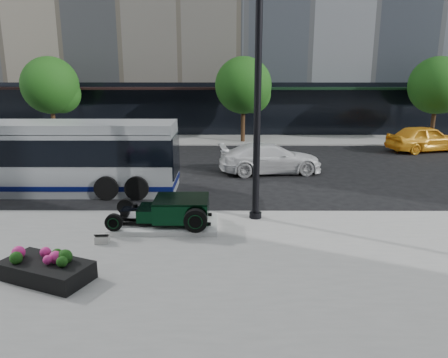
{
  "coord_description": "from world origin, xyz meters",
  "views": [
    {
      "loc": [
        -0.17,
        -16.89,
        5.15
      ],
      "look_at": [
        -0.24,
        -1.62,
        1.2
      ],
      "focal_mm": 35.0,
      "sensor_mm": 36.0,
      "label": 1
    }
  ],
  "objects_px": {
    "white_sedan": "(270,158)",
    "lamppost": "(257,114)",
    "yellow_taxi": "(425,138)",
    "transit_bus": "(33,156)",
    "flower_planter": "(46,269)",
    "hot_rod": "(175,209)"
  },
  "relations": [
    {
      "from": "yellow_taxi",
      "to": "lamppost",
      "type": "bearing_deg",
      "value": 123.79
    },
    {
      "from": "hot_rod",
      "to": "transit_bus",
      "type": "xyz_separation_m",
      "value": [
        -6.48,
        4.61,
        0.79
      ]
    },
    {
      "from": "transit_bus",
      "to": "white_sedan",
      "type": "distance_m",
      "value": 10.85
    },
    {
      "from": "lamppost",
      "to": "white_sedan",
      "type": "height_order",
      "value": "lamppost"
    },
    {
      "from": "transit_bus",
      "to": "lamppost",
      "type": "bearing_deg",
      "value": -22.35
    },
    {
      "from": "lamppost",
      "to": "flower_planter",
      "type": "height_order",
      "value": "lamppost"
    },
    {
      "from": "flower_planter",
      "to": "transit_bus",
      "type": "height_order",
      "value": "transit_bus"
    },
    {
      "from": "hot_rod",
      "to": "lamppost",
      "type": "xyz_separation_m",
      "value": [
        2.65,
        0.86,
        2.95
      ]
    },
    {
      "from": "lamppost",
      "to": "transit_bus",
      "type": "height_order",
      "value": "lamppost"
    },
    {
      "from": "lamppost",
      "to": "yellow_taxi",
      "type": "relative_size",
      "value": 1.6
    },
    {
      "from": "flower_planter",
      "to": "transit_bus",
      "type": "distance_m",
      "value": 9.1
    },
    {
      "from": "flower_planter",
      "to": "transit_bus",
      "type": "relative_size",
      "value": 0.2
    },
    {
      "from": "hot_rod",
      "to": "lamppost",
      "type": "relative_size",
      "value": 0.42
    },
    {
      "from": "transit_bus",
      "to": "white_sedan",
      "type": "relative_size",
      "value": 2.39
    },
    {
      "from": "transit_bus",
      "to": "yellow_taxi",
      "type": "bearing_deg",
      "value": 23.67
    },
    {
      "from": "white_sedan",
      "to": "yellow_taxi",
      "type": "relative_size",
      "value": 1.06
    },
    {
      "from": "transit_bus",
      "to": "white_sedan",
      "type": "height_order",
      "value": "transit_bus"
    },
    {
      "from": "transit_bus",
      "to": "white_sedan",
      "type": "xyz_separation_m",
      "value": [
        10.31,
        3.27,
        -0.75
      ]
    },
    {
      "from": "white_sedan",
      "to": "lamppost",
      "type": "bearing_deg",
      "value": 163.03
    },
    {
      "from": "lamppost",
      "to": "white_sedan",
      "type": "distance_m",
      "value": 7.7
    },
    {
      "from": "flower_planter",
      "to": "transit_bus",
      "type": "xyz_separation_m",
      "value": [
        -3.74,
        8.22,
        1.11
      ]
    },
    {
      "from": "white_sedan",
      "to": "yellow_taxi",
      "type": "distance_m",
      "value": 11.67
    }
  ]
}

